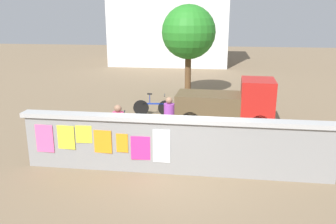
{
  "coord_description": "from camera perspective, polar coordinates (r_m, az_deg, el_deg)",
  "views": [
    {
      "loc": [
        1.03,
        -8.81,
        4.2
      ],
      "look_at": [
        -0.55,
        2.64,
        0.96
      ],
      "focal_mm": 37.88,
      "sensor_mm": 36.0,
      "label": 1
    }
  ],
  "objects": [
    {
      "name": "ground",
      "position": [
        17.36,
        4.21,
        1.64
      ],
      "size": [
        60.0,
        60.0,
        0.0
      ],
      "primitive_type": "plane",
      "color": "#7A664C"
    },
    {
      "name": "poster_wall",
      "position": [
        9.5,
        1.02,
        -5.25
      ],
      "size": [
        8.46,
        0.42,
        1.57
      ],
      "color": "gray",
      "rests_on": "ground"
    },
    {
      "name": "auto_rickshaw_truck",
      "position": [
        13.56,
        9.92,
        1.36
      ],
      "size": [
        3.66,
        1.64,
        1.85
      ],
      "color": "black",
      "rests_on": "ground"
    },
    {
      "name": "motorcycle",
      "position": [
        12.61,
        -9.72,
        -1.79
      ],
      "size": [
        1.9,
        0.56,
        0.87
      ],
      "color": "black",
      "rests_on": "ground"
    },
    {
      "name": "bicycle_near",
      "position": [
        10.61,
        8.46,
        -5.71
      ],
      "size": [
        1.7,
        0.44,
        0.95
      ],
      "color": "black",
      "rests_on": "ground"
    },
    {
      "name": "bicycle_far",
      "position": [
        14.95,
        -2.35,
        0.81
      ],
      "size": [
        1.7,
        0.44,
        0.95
      ],
      "color": "black",
      "rests_on": "ground"
    },
    {
      "name": "person_walking",
      "position": [
        10.58,
        -7.98,
        -2.16
      ],
      "size": [
        0.47,
        0.47,
        1.62
      ],
      "color": "purple",
      "rests_on": "ground"
    },
    {
      "name": "person_bystander",
      "position": [
        11.42,
        0.18,
        -0.66
      ],
      "size": [
        0.34,
        0.34,
        1.62
      ],
      "color": "#338CBF",
      "rests_on": "ground"
    },
    {
      "name": "tree_roadside",
      "position": [
        17.95,
        3.33,
        12.66
      ],
      "size": [
        2.68,
        2.68,
        4.62
      ],
      "color": "brown",
      "rests_on": "ground"
    },
    {
      "name": "building_background",
      "position": [
        30.79,
        0.52,
        14.8
      ],
      "size": [
        9.77,
        6.48,
        7.4
      ],
      "color": "silver",
      "rests_on": "ground"
    }
  ]
}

